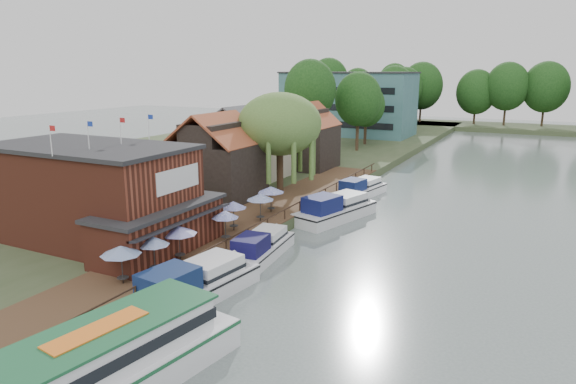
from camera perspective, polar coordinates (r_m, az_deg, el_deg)
The scene contains 29 objects.
ground at distance 33.78m, azimuth -0.14°, elevation -10.28°, with size 260.00×260.00×0.00m, color #546160.
land_bank at distance 77.62m, azimuth -8.16°, elevation 3.57°, with size 50.00×140.00×1.00m, color #384728.
quay_deck at distance 45.32m, azimuth -3.40°, elevation -2.66°, with size 6.00×50.00×0.10m, color #47301E.
quay_rail at distance 44.37m, azimuth -0.07°, elevation -2.38°, with size 0.20×49.00×1.00m, color black, non-canonical shape.
pub at distance 39.65m, azimuth -19.17°, elevation -0.35°, with size 20.00×11.00×7.30m, color maroon, non-canonical shape.
hotel_block at distance 104.20m, azimuth 6.70°, elevation 9.78°, with size 25.40×12.40×12.30m, color #38666B, non-canonical shape.
cottage_a at distance 51.39m, azimuth -7.98°, elevation 3.96°, with size 8.60×7.60×8.50m, color black, non-canonical shape.
cottage_b at distance 61.28m, azimuth -4.96°, elevation 5.55°, with size 9.60×8.60×8.50m, color beige, non-canonical shape.
cottage_c at distance 67.26m, azimuth 2.03°, elevation 6.29°, with size 7.60×7.60×8.50m, color black, non-canonical shape.
willow at distance 53.15m, azimuth -0.91°, elevation 5.44°, with size 8.60×8.60×10.43m, color #476B2D, non-canonical shape.
umbrella_0 at distance 32.35m, azimuth -17.98°, elevation -7.69°, with size 2.42×2.42×2.38m, color navy, non-canonical shape.
umbrella_1 at distance 33.46m, azimuth -14.63°, elevation -6.75°, with size 2.00×2.00×2.38m, color navy, non-canonical shape.
umbrella_2 at distance 35.25m, azimuth -11.97°, elevation -5.56°, with size 2.45×2.45×2.38m, color navy, non-canonical shape.
umbrella_3 at distance 38.42m, azimuth -6.98°, elevation -3.77°, with size 2.07×2.07×2.38m, color #1B2898, non-canonical shape.
umbrella_4 at distance 41.01m, azimuth -6.07°, elevation -2.64°, with size 2.13×2.13×2.38m, color navy, non-canonical shape.
umbrella_5 at distance 43.32m, azimuth -3.09°, elevation -1.71°, with size 2.34×2.34×2.38m, color navy, non-canonical shape.
umbrella_6 at distance 45.94m, azimuth -1.90°, elevation -0.82°, with size 2.40×2.40×2.38m, color navy, non-canonical shape.
cruiser_0 at distance 31.73m, azimuth -10.39°, elevation -9.61°, with size 3.38×10.45×2.56m, color silver, non-canonical shape.
cruiser_1 at distance 38.06m, azimuth -3.06°, elevation -5.78°, with size 2.91×9.01×2.15m, color white, non-canonical shape.
cruiser_2 at distance 47.74m, azimuth 5.31°, elevation -1.56°, with size 3.41×10.55×2.58m, color silver, non-canonical shape.
cruiser_3 at distance 56.84m, azimuth 8.07°, elevation 0.59°, with size 2.95×9.13×2.18m, color white, non-canonical shape.
tour_boat at distance 23.61m, azimuth -21.68°, elevation -18.02°, with size 4.18×14.86×3.25m, color silver, non-canonical shape.
swan at distance 27.24m, azimuth -19.08°, elevation -16.73°, with size 0.44×0.44×0.44m, color white.
bank_tree_0 at distance 77.80m, azimuth 2.46°, elevation 9.36°, with size 7.73×7.73×14.22m, color #143811, non-canonical shape.
bank_tree_1 at distance 82.62m, azimuth 7.77°, elevation 8.84°, with size 7.38×7.38×12.37m, color #143811, non-canonical shape.
bank_tree_2 at distance 90.16m, azimuth 8.64°, elevation 8.56°, with size 6.43×6.43×10.40m, color #143811, non-canonical shape.
bank_tree_3 at distance 110.93m, azimuth 9.79°, elevation 9.76°, with size 7.96×7.96×11.82m, color #143811, non-canonical shape.
bank_tree_4 at distance 115.91m, azimuth 11.68°, elevation 10.27°, with size 8.56×8.56×13.60m, color #143811, non-canonical shape.
bank_tree_5 at distance 127.36m, azimuth 12.76°, elevation 10.43°, with size 8.59×8.59×13.37m, color #143811, non-canonical shape.
Camera 1 is at (14.07, -27.55, 13.56)m, focal length 32.00 mm.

